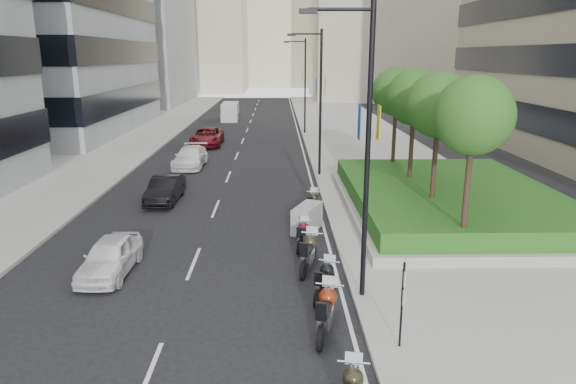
{
  "coord_description": "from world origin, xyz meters",
  "views": [
    {
      "loc": [
        1.65,
        -13.82,
        7.5
      ],
      "look_at": [
        2.07,
        6.69,
        2.0
      ],
      "focal_mm": 32.0,
      "sensor_mm": 36.0,
      "label": 1
    }
  ],
  "objects_px": {
    "motorcycle_5": "(307,219)",
    "car_b": "(165,189)",
    "motorcycle_1": "(326,311)",
    "lamp_post_0": "(363,141)",
    "car_c": "(190,157)",
    "car_d": "(207,137)",
    "motorcycle_3": "(309,252)",
    "motorcycle_4": "(302,235)",
    "motorcycle_2": "(325,280)",
    "parking_sign": "(402,300)",
    "lamp_post_1": "(318,96)",
    "delivery_van": "(230,112)",
    "motorcycle_6": "(313,204)",
    "car_a": "(110,256)",
    "lamp_post_2": "(303,81)"
  },
  "relations": [
    {
      "from": "lamp_post_0",
      "to": "motorcycle_5",
      "type": "bearing_deg",
      "value": 100.7
    },
    {
      "from": "lamp_post_0",
      "to": "car_b",
      "type": "distance_m",
      "value": 14.81
    },
    {
      "from": "motorcycle_6",
      "to": "delivery_van",
      "type": "relative_size",
      "value": 0.45
    },
    {
      "from": "lamp_post_1",
      "to": "lamp_post_2",
      "type": "height_order",
      "value": "same"
    },
    {
      "from": "parking_sign",
      "to": "lamp_post_1",
      "type": "bearing_deg",
      "value": 91.88
    },
    {
      "from": "motorcycle_2",
      "to": "delivery_van",
      "type": "height_order",
      "value": "delivery_van"
    },
    {
      "from": "motorcycle_4",
      "to": "motorcycle_6",
      "type": "distance_m",
      "value": 4.14
    },
    {
      "from": "motorcycle_1",
      "to": "motorcycle_3",
      "type": "bearing_deg",
      "value": 17.4
    },
    {
      "from": "lamp_post_2",
      "to": "car_c",
      "type": "height_order",
      "value": "lamp_post_2"
    },
    {
      "from": "motorcycle_1",
      "to": "car_c",
      "type": "relative_size",
      "value": 0.5
    },
    {
      "from": "motorcycle_5",
      "to": "car_d",
      "type": "bearing_deg",
      "value": 41.61
    },
    {
      "from": "lamp_post_0",
      "to": "motorcycle_2",
      "type": "height_order",
      "value": "lamp_post_0"
    },
    {
      "from": "motorcycle_5",
      "to": "car_b",
      "type": "height_order",
      "value": "car_b"
    },
    {
      "from": "motorcycle_4",
      "to": "motorcycle_5",
      "type": "distance_m",
      "value": 1.98
    },
    {
      "from": "lamp_post_0",
      "to": "motorcycle_3",
      "type": "bearing_deg",
      "value": 120.55
    },
    {
      "from": "parking_sign",
      "to": "car_c",
      "type": "distance_m",
      "value": 24.78
    },
    {
      "from": "parking_sign",
      "to": "car_a",
      "type": "bearing_deg",
      "value": 150.53
    },
    {
      "from": "lamp_post_2",
      "to": "motorcycle_4",
      "type": "bearing_deg",
      "value": -92.85
    },
    {
      "from": "motorcycle_4",
      "to": "motorcycle_5",
      "type": "relative_size",
      "value": 0.95
    },
    {
      "from": "motorcycle_1",
      "to": "car_b",
      "type": "relative_size",
      "value": 0.59
    },
    {
      "from": "motorcycle_5",
      "to": "car_d",
      "type": "relative_size",
      "value": 0.39
    },
    {
      "from": "motorcycle_1",
      "to": "motorcycle_6",
      "type": "xyz_separation_m",
      "value": [
        0.34,
        10.61,
        -0.05
      ]
    },
    {
      "from": "motorcycle_5",
      "to": "lamp_post_0",
      "type": "bearing_deg",
      "value": -145.79
    },
    {
      "from": "motorcycle_3",
      "to": "car_d",
      "type": "xyz_separation_m",
      "value": [
        -7.09,
        26.34,
        0.1
      ]
    },
    {
      "from": "motorcycle_3",
      "to": "car_c",
      "type": "bearing_deg",
      "value": 37.21
    },
    {
      "from": "car_c",
      "to": "motorcycle_2",
      "type": "bearing_deg",
      "value": -67.66
    },
    {
      "from": "car_a",
      "to": "car_b",
      "type": "height_order",
      "value": "car_b"
    },
    {
      "from": "motorcycle_3",
      "to": "motorcycle_6",
      "type": "bearing_deg",
      "value": 10.13
    },
    {
      "from": "motorcycle_2",
      "to": "motorcycle_4",
      "type": "distance_m",
      "value": 4.37
    },
    {
      "from": "parking_sign",
      "to": "delivery_van",
      "type": "distance_m",
      "value": 49.71
    },
    {
      "from": "car_a",
      "to": "car_d",
      "type": "relative_size",
      "value": 0.7
    },
    {
      "from": "motorcycle_6",
      "to": "car_c",
      "type": "distance_m",
      "value": 13.75
    },
    {
      "from": "lamp_post_0",
      "to": "motorcycle_3",
      "type": "height_order",
      "value": "lamp_post_0"
    },
    {
      "from": "parking_sign",
      "to": "motorcycle_4",
      "type": "xyz_separation_m",
      "value": [
        -2.18,
        7.51,
        -0.92
      ]
    },
    {
      "from": "motorcycle_2",
      "to": "parking_sign",
      "type": "bearing_deg",
      "value": -131.14
    },
    {
      "from": "delivery_van",
      "to": "motorcycle_5",
      "type": "bearing_deg",
      "value": -81.49
    },
    {
      "from": "car_d",
      "to": "delivery_van",
      "type": "height_order",
      "value": "delivery_van"
    },
    {
      "from": "lamp_post_1",
      "to": "car_d",
      "type": "xyz_separation_m",
      "value": [
        -8.49,
        11.71,
        -4.32
      ]
    },
    {
      "from": "car_c",
      "to": "delivery_van",
      "type": "distance_m",
      "value": 25.93
    },
    {
      "from": "lamp_post_2",
      "to": "delivery_van",
      "type": "xyz_separation_m",
      "value": [
        -8.06,
        10.93,
        -4.12
      ]
    },
    {
      "from": "lamp_post_0",
      "to": "parking_sign",
      "type": "height_order",
      "value": "lamp_post_0"
    },
    {
      "from": "lamp_post_1",
      "to": "motorcycle_3",
      "type": "distance_m",
      "value": 15.34
    },
    {
      "from": "motorcycle_4",
      "to": "delivery_van",
      "type": "relative_size",
      "value": 0.41
    },
    {
      "from": "motorcycle_5",
      "to": "car_c",
      "type": "height_order",
      "value": "car_c"
    },
    {
      "from": "parking_sign",
      "to": "motorcycle_5",
      "type": "height_order",
      "value": "parking_sign"
    },
    {
      "from": "lamp_post_1",
      "to": "motorcycle_1",
      "type": "xyz_separation_m",
      "value": [
        -1.18,
        -19.01,
        -4.42
      ]
    },
    {
      "from": "motorcycle_2",
      "to": "car_b",
      "type": "xyz_separation_m",
      "value": [
        -7.41,
        11.19,
        0.1
      ]
    },
    {
      "from": "car_c",
      "to": "car_d",
      "type": "height_order",
      "value": "car_d"
    },
    {
      "from": "motorcycle_1",
      "to": "lamp_post_0",
      "type": "bearing_deg",
      "value": -15.85
    },
    {
      "from": "motorcycle_4",
      "to": "car_c",
      "type": "height_order",
      "value": "car_c"
    }
  ]
}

